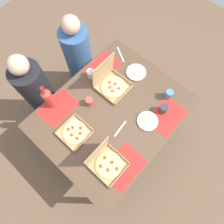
{
  "coord_description": "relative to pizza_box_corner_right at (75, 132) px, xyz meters",
  "views": [
    {
      "loc": [
        -0.53,
        -0.48,
        2.53
      ],
      "look_at": [
        0.0,
        0.0,
        0.75
      ],
      "focal_mm": 31.63,
      "sensor_mm": 36.0,
      "label": 1
    }
  ],
  "objects": [
    {
      "name": "placemat_far_left",
      "position": [
        0.07,
        0.31,
        -0.01
      ],
      "size": [
        0.36,
        0.26,
        0.0
      ],
      "primitive_type": "cube",
      "color": "red",
      "rests_on": "dining_table"
    },
    {
      "name": "placemat_near_right",
      "position": [
        0.7,
        -0.54,
        -0.01
      ],
      "size": [
        0.36,
        0.26,
        0.0
      ],
      "primitive_type": "cube",
      "color": "red",
      "rests_on": "dining_table"
    },
    {
      "name": "plate_near_right",
      "position": [
        0.89,
        -0.01,
        -0.0
      ],
      "size": [
        0.21,
        0.21,
        0.03
      ],
      "color": "white",
      "rests_on": "dining_table"
    },
    {
      "name": "placemat_near_left",
      "position": [
        0.07,
        -0.54,
        -0.01
      ],
      "size": [
        0.36,
        0.26,
        0.0
      ],
      "primitive_type": "cube",
      "color": "red",
      "rests_on": "dining_table"
    },
    {
      "name": "cup_spare",
      "position": [
        0.88,
        -0.42,
        0.04
      ],
      "size": [
        0.07,
        0.07,
        0.1
      ],
      "primitive_type": "cylinder",
      "color": "teal",
      "rests_on": "dining_table"
    },
    {
      "name": "placemat_far_right",
      "position": [
        0.7,
        0.31,
        -0.01
      ],
      "size": [
        0.36,
        0.26,
        0.0
      ],
      "primitive_type": "cube",
      "color": "red",
      "rests_on": "dining_table"
    },
    {
      "name": "diner_right_seat",
      "position": [
        0.7,
        0.72,
        -0.24
      ],
      "size": [
        0.32,
        0.32,
        1.16
      ],
      "color": "#33598C",
      "rests_on": "ground_plane"
    },
    {
      "name": "cup_dark",
      "position": [
        0.72,
        -0.47,
        0.04
      ],
      "size": [
        0.08,
        0.08,
        0.1
      ],
      "primitive_type": "cylinder",
      "color": "#333338",
      "rests_on": "dining_table"
    },
    {
      "name": "cup_clear_right",
      "position": [
        0.54,
        0.32,
        0.04
      ],
      "size": [
        0.08,
        0.08,
        0.09
      ],
      "primitive_type": "cylinder",
      "color": "silver",
      "rests_on": "dining_table"
    },
    {
      "name": "knife_by_near_left",
      "position": [
        0.96,
        0.27,
        -0.01
      ],
      "size": [
        0.12,
        0.19,
        0.0
      ],
      "primitive_type": "cube",
      "rotation": [
        0.0,
        0.0,
        1.05
      ],
      "color": "#B7B7BC",
      "rests_on": "dining_table"
    },
    {
      "name": "pizza_box_edge_far",
      "position": [
        0.6,
        0.09,
        0.04
      ],
      "size": [
        0.29,
        0.29,
        0.33
      ],
      "color": "tan",
      "rests_on": "dining_table"
    },
    {
      "name": "cup_red",
      "position": [
        0.31,
        0.11,
        0.03
      ],
      "size": [
        0.07,
        0.07,
        0.09
      ],
      "primitive_type": "cylinder",
      "color": "#BF4742",
      "rests_on": "dining_table"
    },
    {
      "name": "fork_by_far_left",
      "position": [
        0.31,
        -0.29,
        -0.01
      ],
      "size": [
        0.19,
        0.04,
        0.0
      ],
      "primitive_type": "cube",
      "rotation": [
        0.0,
        0.0,
        0.1
      ],
      "color": "#B7B7BC",
      "rests_on": "dining_table"
    },
    {
      "name": "ground_plane",
      "position": [
        0.39,
        -0.12,
        -0.76
      ],
      "size": [
        6.0,
        6.0,
        0.0
      ],
      "primitive_type": "plane",
      "color": "brown"
    },
    {
      "name": "diner_left_seat",
      "position": [
        0.07,
        0.72,
        -0.24
      ],
      "size": [
        0.32,
        0.32,
        1.16
      ],
      "color": "black",
      "rests_on": "ground_plane"
    },
    {
      "name": "dining_table",
      "position": [
        0.39,
        -0.12,
        -0.11
      ],
      "size": [
        1.41,
        1.14,
        0.75
      ],
      "color": "#3F3328",
      "rests_on": "ground_plane"
    },
    {
      "name": "pizza_box_corner_left",
      "position": [
        -0.01,
        -0.4,
        0.04
      ],
      "size": [
        0.27,
        0.27,
        0.31
      ],
      "color": "tan",
      "rests_on": "dining_table"
    },
    {
      "name": "soda_bottle",
      "position": [
        0.06,
        0.38,
        0.12
      ],
      "size": [
        0.09,
        0.09,
        0.32
      ],
      "color": "#B2382D",
      "rests_on": "dining_table"
    },
    {
      "name": "pizza_box_corner_right",
      "position": [
        0.0,
        0.0,
        0.0
      ],
      "size": [
        0.26,
        0.26,
        0.04
      ],
      "color": "tan",
      "rests_on": "dining_table"
    },
    {
      "name": "plate_near_left",
      "position": [
        0.54,
        -0.43,
        -0.0
      ],
      "size": [
        0.2,
        0.2,
        0.03
      ],
      "color": "white",
      "rests_on": "dining_table"
    }
  ]
}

